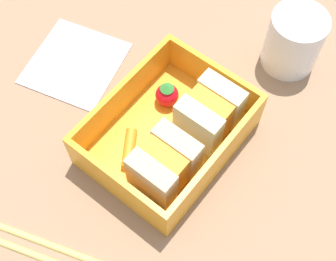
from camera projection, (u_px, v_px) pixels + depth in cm
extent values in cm
cube|color=#927153|center=(168.00, 146.00, 52.37)|extent=(120.00, 120.00, 2.00)
cube|color=orange|center=(168.00, 140.00, 50.96)|extent=(16.79, 13.02, 1.20)
cube|color=orange|center=(217.00, 161.00, 46.67)|extent=(16.79, 0.60, 4.40)
cube|color=orange|center=(123.00, 96.00, 50.31)|extent=(16.79, 0.60, 4.40)
cube|color=orange|center=(214.00, 77.00, 51.48)|extent=(0.60, 11.82, 4.40)
cube|color=orange|center=(116.00, 184.00, 45.50)|extent=(0.60, 11.82, 4.40)
cube|color=beige|center=(220.00, 101.00, 49.42)|extent=(2.00, 5.05, 5.43)
cube|color=orange|center=(209.00, 113.00, 48.68)|extent=(2.00, 4.65, 4.99)
cube|color=beige|center=(198.00, 127.00, 47.94)|extent=(2.00, 5.05, 5.43)
cube|color=#D7B686|center=(177.00, 151.00, 46.65)|extent=(2.00, 5.05, 5.43)
cube|color=orange|center=(164.00, 165.00, 45.91)|extent=(2.00, 4.65, 4.99)
cube|color=#D7B686|center=(152.00, 180.00, 45.17)|extent=(2.00, 5.05, 5.43)
sphere|color=red|center=(167.00, 95.00, 51.43)|extent=(2.58, 2.58, 2.58)
cone|color=#318A37|center=(167.00, 87.00, 50.03)|extent=(1.55, 1.55, 0.60)
cylinder|color=orange|center=(129.00, 149.00, 49.11)|extent=(4.31, 3.42, 1.20)
cylinder|color=tan|center=(40.00, 241.00, 45.96)|extent=(7.37, 20.12, 0.70)
cylinder|color=tan|center=(33.00, 254.00, 45.34)|extent=(7.37, 20.12, 0.70)
cylinder|color=white|center=(294.00, 41.00, 53.58)|extent=(6.46, 6.46, 7.22)
cube|color=silver|center=(75.00, 63.00, 56.32)|extent=(12.94, 12.70, 0.40)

